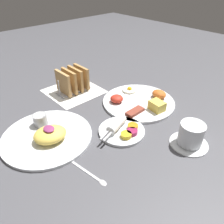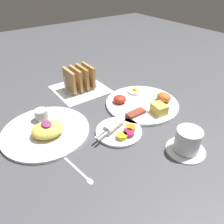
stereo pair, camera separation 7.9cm
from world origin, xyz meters
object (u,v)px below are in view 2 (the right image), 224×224
(plate_breakfast, at_px, (143,103))
(toast_rack, at_px, (79,79))
(coffee_cup, at_px, (187,142))
(plate_foreground, at_px, (46,129))
(plate_condiments, at_px, (119,130))

(plate_breakfast, relative_size, toast_rack, 1.97)
(coffee_cup, bearing_deg, plate_breakfast, 165.13)
(plate_breakfast, xyz_separation_m, plate_foreground, (-0.06, -0.38, 0.00))
(plate_condiments, height_order, coffee_cup, coffee_cup)
(plate_foreground, bearing_deg, plate_condiments, 54.07)
(plate_breakfast, bearing_deg, plate_condiments, -66.26)
(plate_breakfast, distance_m, toast_rack, 0.31)
(plate_condiments, bearing_deg, plate_breakfast, 113.74)
(plate_condiments, height_order, toast_rack, toast_rack)
(plate_foreground, relative_size, coffee_cup, 2.45)
(coffee_cup, bearing_deg, plate_foreground, -136.56)
(plate_breakfast, xyz_separation_m, toast_rack, (-0.27, -0.14, 0.04))
(plate_breakfast, distance_m, plate_foreground, 0.39)
(plate_breakfast, height_order, coffee_cup, coffee_cup)
(plate_condiments, bearing_deg, plate_foreground, -125.93)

